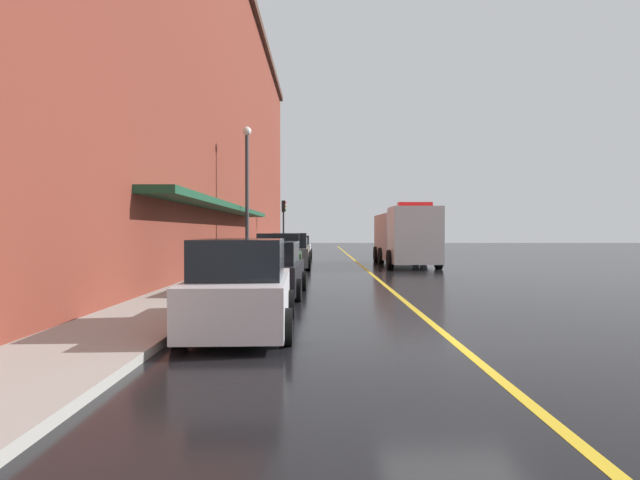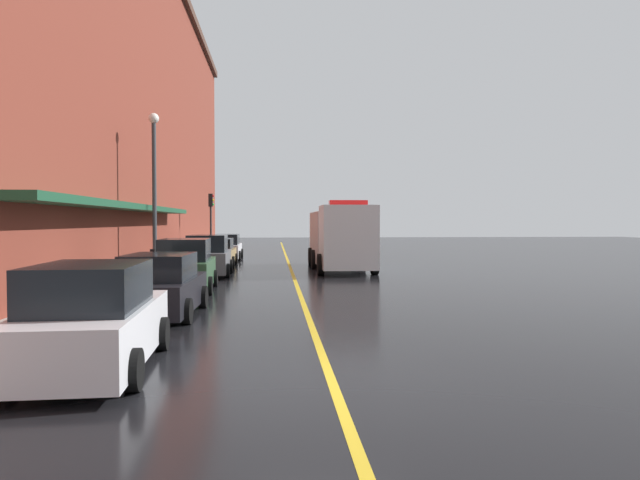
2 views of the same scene
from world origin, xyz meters
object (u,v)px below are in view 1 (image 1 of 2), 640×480
at_px(parking_meter_2, 280,244).
at_px(traffic_light_near, 285,217).
at_px(parking_meter_0, 281,244).
at_px(parked_car_3, 292,252).
at_px(parked_car_4, 296,251).
at_px(parking_meter_3, 279,245).
at_px(parked_car_0, 243,288).
at_px(parked_car_5, 301,247).
at_px(box_truck, 406,237).
at_px(parked_car_1, 273,270).
at_px(parked_car_2, 281,258).
at_px(street_lamp_left, 249,182).
at_px(parking_meter_1, 252,253).

xyz_separation_m(parking_meter_2, traffic_light_near, (0.06, 4.99, 2.10)).
distance_m(parking_meter_0, traffic_light_near, 4.55).
xyz_separation_m(parked_car_3, parking_meter_0, (-1.43, 9.97, 0.19)).
height_order(parked_car_4, parking_meter_0, parked_car_4).
bearing_deg(parking_meter_3, parked_car_0, -86.77).
relative_size(parked_car_5, box_truck, 0.54).
xyz_separation_m(parked_car_1, parked_car_2, (-0.18, 5.45, 0.10)).
height_order(parked_car_4, street_lamp_left, street_lamp_left).
relative_size(parked_car_3, parking_meter_2, 3.42).
bearing_deg(parking_meter_2, parked_car_4, -70.05).
distance_m(parked_car_2, parking_meter_3, 14.57).
distance_m(box_truck, parking_meter_3, 9.75).
bearing_deg(parking_meter_3, parked_car_1, -85.74).
height_order(parked_car_5, parking_meter_2, parked_car_5).
xyz_separation_m(parked_car_1, parking_meter_2, (-1.49, 20.51, 0.28)).
bearing_deg(parked_car_0, parked_car_5, -2.15).
xyz_separation_m(parked_car_1, street_lamp_left, (-2.09, 9.56, 3.62)).
bearing_deg(parking_meter_2, parking_meter_3, -90.00).
bearing_deg(parking_meter_3, parked_car_5, 61.33).
bearing_deg(parked_car_1, parked_car_3, 1.75).
xyz_separation_m(parking_meter_0, parking_meter_2, (0.00, -0.95, 0.00)).
relative_size(box_truck, parking_meter_1, 6.74).
relative_size(parked_car_3, street_lamp_left, 0.65).
bearing_deg(parking_meter_0, parked_car_1, -86.04).
bearing_deg(parking_meter_2, parking_meter_1, -90.00).
xyz_separation_m(parked_car_4, parked_car_5, (0.07, 5.68, 0.05)).
bearing_deg(parked_car_0, parking_meter_1, 4.79).
height_order(parked_car_4, parked_car_5, parked_car_5).
height_order(street_lamp_left, traffic_light_near, street_lamp_left).
bearing_deg(parked_car_0, parked_car_4, -1.94).
bearing_deg(parking_meter_2, parked_car_1, -85.85).
bearing_deg(parked_car_2, parking_meter_1, 60.16).
bearing_deg(parked_car_1, box_truck, -22.72).
relative_size(parked_car_2, parking_meter_3, 3.20).
bearing_deg(traffic_light_near, street_lamp_left, -92.38).
bearing_deg(parked_car_3, parking_meter_3, 8.38).
bearing_deg(box_truck, parked_car_0, -18.32).
distance_m(parking_meter_2, street_lamp_left, 11.46).
bearing_deg(traffic_light_near, parking_meter_2, -90.71).
xyz_separation_m(parked_car_3, traffic_light_near, (-1.36, 14.00, 2.28)).
bearing_deg(traffic_light_near, parked_car_1, -86.80).
height_order(parking_meter_3, street_lamp_left, street_lamp_left).
relative_size(parking_meter_0, parking_meter_2, 1.00).
xyz_separation_m(parked_car_4, parking_meter_1, (-1.33, -10.69, 0.32)).
height_order(parked_car_0, parked_car_5, parked_car_0).
xyz_separation_m(parked_car_3, parking_meter_1, (-1.43, -5.34, 0.19)).
bearing_deg(parking_meter_3, street_lamp_left, -93.30).
distance_m(parked_car_3, parked_car_5, 11.04).
distance_m(parked_car_3, traffic_light_near, 14.25).
height_order(parked_car_0, parking_meter_1, parked_car_0).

